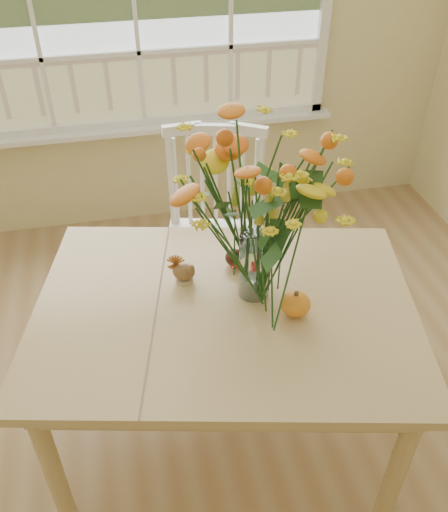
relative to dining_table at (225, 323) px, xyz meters
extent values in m
cube|color=beige|center=(-0.12, 1.83, 0.68)|extent=(4.00, 0.02, 2.70)
cube|color=white|center=(-0.12, 1.76, 0.02)|extent=(2.42, 0.12, 0.03)
cube|color=tan|center=(0.00, 0.00, 0.07)|extent=(1.61, 1.31, 0.04)
cube|color=tan|center=(0.00, 0.00, 0.00)|extent=(1.47, 1.16, 0.10)
cylinder|color=tan|center=(-0.70, -0.27, -0.31)|extent=(0.07, 0.07, 0.72)
cylinder|color=tan|center=(-0.51, 0.55, -0.31)|extent=(0.07, 0.07, 0.72)
cylinder|color=tan|center=(0.51, -0.55, -0.31)|extent=(0.07, 0.07, 0.72)
cylinder|color=tan|center=(0.70, 0.27, -0.31)|extent=(0.07, 0.07, 0.72)
cube|color=white|center=(0.10, 0.69, -0.17)|extent=(0.59, 0.57, 0.05)
cube|color=white|center=(0.14, 0.87, 0.11)|extent=(0.49, 0.16, 0.56)
cylinder|color=white|center=(-0.13, 0.56, -0.43)|extent=(0.04, 0.04, 0.48)
cylinder|color=white|center=(-0.04, 0.91, -0.43)|extent=(0.04, 0.04, 0.48)
cylinder|color=white|center=(0.24, 0.47, -0.43)|extent=(0.04, 0.04, 0.48)
cylinder|color=white|center=(0.33, 0.82, -0.43)|extent=(0.04, 0.04, 0.48)
cylinder|color=white|center=(0.12, 0.05, 0.22)|extent=(0.12, 0.12, 0.26)
ellipsoid|color=orange|center=(0.24, -0.10, 0.14)|extent=(0.11, 0.11, 0.09)
cylinder|color=#CCB78C|center=(-0.13, 0.17, 0.10)|extent=(0.07, 0.07, 0.01)
ellipsoid|color=brown|center=(-0.13, 0.17, 0.14)|extent=(0.10, 0.08, 0.07)
ellipsoid|color=#38160F|center=(0.09, 0.23, 0.13)|extent=(0.08, 0.08, 0.07)
camera|label=1|loc=(-0.32, -1.45, 1.49)|focal=38.00mm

